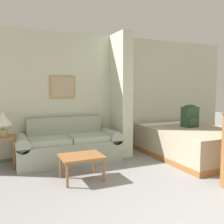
{
  "coord_description": "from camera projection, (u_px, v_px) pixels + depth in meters",
  "views": [
    {
      "loc": [
        -1.97,
        -1.5,
        1.44
      ],
      "look_at": [
        -0.32,
        2.22,
        1.05
      ],
      "focal_mm": 40.0,
      "sensor_mm": 36.0,
      "label": 1
    }
  ],
  "objects": [
    {
      "name": "side_table",
      "position": [
        3.0,
        143.0,
        4.47
      ],
      "size": [
        0.39,
        0.39,
        0.58
      ],
      "color": "#996033",
      "rests_on": "ground_plane"
    },
    {
      "name": "couch",
      "position": [
        68.0,
        145.0,
        4.93
      ],
      "size": [
        1.99,
        0.84,
        0.85
      ],
      "color": "#99A393",
      "rests_on": "ground_plane"
    },
    {
      "name": "table_lamp",
      "position": [
        3.0,
        120.0,
        4.43
      ],
      "size": [
        0.33,
        0.33,
        0.45
      ],
      "color": "tan",
      "rests_on": "side_table"
    },
    {
      "name": "bed",
      "position": [
        193.0,
        142.0,
        5.29
      ],
      "size": [
        1.69,
        2.18,
        0.6
      ],
      "color": "#996033",
      "rests_on": "ground_plane"
    },
    {
      "name": "wall_partition_pillar",
      "position": [
        121.0,
        95.0,
        5.39
      ],
      "size": [
        0.24,
        0.68,
        2.6
      ],
      "color": "beige",
      "rests_on": "ground_plane"
    },
    {
      "name": "coffee_table",
      "position": [
        82.0,
        158.0,
        3.9
      ],
      "size": [
        0.65,
        0.52,
        0.39
      ],
      "color": "#996033",
      "rests_on": "ground_plane"
    },
    {
      "name": "backpack",
      "position": [
        190.0,
        115.0,
        5.41
      ],
      "size": [
        0.33,
        0.25,
        0.49
      ],
      "color": "#2D4733",
      "rests_on": "bed"
    },
    {
      "name": "wall_back",
      "position": [
        98.0,
        95.0,
        5.59
      ],
      "size": [
        7.0,
        0.16,
        2.6
      ],
      "color": "beige",
      "rests_on": "ground_plane"
    }
  ]
}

